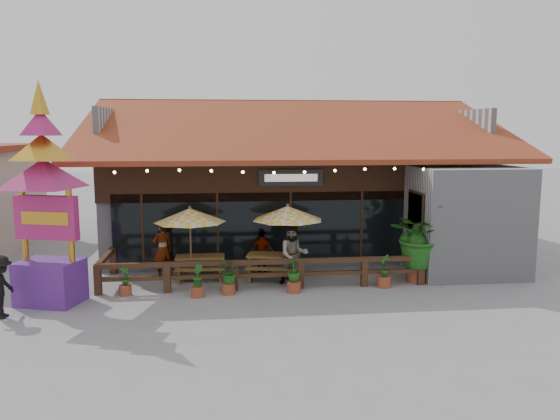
{
  "coord_description": "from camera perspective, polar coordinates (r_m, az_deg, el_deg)",
  "views": [
    {
      "loc": [
        -2.9,
        -16.5,
        4.75
      ],
      "look_at": [
        -0.91,
        1.5,
        2.14
      ],
      "focal_mm": 35.0,
      "sensor_mm": 36.0,
      "label": 1
    }
  ],
  "objects": [
    {
      "name": "patio_railing",
      "position": [
        16.76,
        -3.94,
        -6.1
      ],
      "size": [
        10.0,
        2.6,
        0.92
      ],
      "color": "#422617",
      "rests_on": "ground"
    },
    {
      "name": "picnic_table_left",
      "position": [
        17.98,
        -8.33,
        -5.52
      ],
      "size": [
        1.59,
        1.37,
        0.76
      ],
      "color": "brown",
      "rests_on": "ground"
    },
    {
      "name": "diner_b",
      "position": [
        17.05,
        1.43,
        -4.67
      ],
      "size": [
        0.95,
        0.76,
        1.91
      ],
      "primitive_type": "imported",
      "rotation": [
        0.0,
        0.0,
        0.04
      ],
      "color": "#321E10",
      "rests_on": "ground"
    },
    {
      "name": "umbrella_left",
      "position": [
        17.44,
        -9.39,
        -0.58
      ],
      "size": [
        2.44,
        2.44,
        2.43
      ],
      "color": "brown",
      "rests_on": "ground"
    },
    {
      "name": "planter_d",
      "position": [
        16.3,
        1.45,
        -6.94
      ],
      "size": [
        0.48,
        0.48,
        1.02
      ],
      "color": "brown",
      "rests_on": "ground"
    },
    {
      "name": "planter_a",
      "position": [
        16.7,
        -15.88,
        -7.31
      ],
      "size": [
        0.38,
        0.36,
        0.88
      ],
      "color": "brown",
      "rests_on": "ground"
    },
    {
      "name": "tropical_plant",
      "position": [
        17.81,
        14.24,
        -2.79
      ],
      "size": [
        2.38,
        2.39,
        2.5
      ],
      "color": "brown",
      "rests_on": "ground"
    },
    {
      "name": "pedestrian",
      "position": [
        15.78,
        -27.12,
        -7.16
      ],
      "size": [
        0.69,
        1.1,
        1.63
      ],
      "primitive_type": "imported",
      "rotation": [
        0.0,
        0.0,
        1.49
      ],
      "color": "black",
      "rests_on": "ground"
    },
    {
      "name": "diner_a",
      "position": [
        18.28,
        -12.16,
        -4.05
      ],
      "size": [
        0.81,
        0.72,
        1.86
      ],
      "primitive_type": "imported",
      "rotation": [
        0.0,
        0.0,
        3.66
      ],
      "color": "#321E10",
      "rests_on": "ground"
    },
    {
      "name": "ground",
      "position": [
        17.41,
        3.54,
        -7.64
      ],
      "size": [
        100.0,
        100.0,
        0.0
      ],
      "primitive_type": "plane",
      "color": "gray",
      "rests_on": "ground"
    },
    {
      "name": "restaurant_building",
      "position": [
        23.46,
        1.45,
        1.97
      ],
      "size": [
        15.5,
        14.73,
        6.09
      ],
      "color": "#A6A6AB",
      "rests_on": "ground"
    },
    {
      "name": "picnic_table_right",
      "position": [
        17.78,
        -0.69,
        -5.47
      ],
      "size": [
        1.95,
        1.77,
        0.81
      ],
      "color": "brown",
      "rests_on": "ground"
    },
    {
      "name": "umbrella_right",
      "position": [
        17.47,
        0.81,
        -0.36
      ],
      "size": [
        2.72,
        2.72,
        2.46
      ],
      "color": "brown",
      "rests_on": "ground"
    },
    {
      "name": "diner_c",
      "position": [
        18.57,
        -1.83,
        -4.35
      ],
      "size": [
        0.9,
        0.74,
        1.43
      ],
      "primitive_type": "imported",
      "rotation": [
        0.0,
        0.0,
        2.59
      ],
      "color": "#321E10",
      "rests_on": "ground"
    },
    {
      "name": "thai_sign_tower",
      "position": [
        16.09,
        -23.42,
        2.95
      ],
      "size": [
        3.03,
        3.03,
        6.56
      ],
      "color": "#55227F",
      "rests_on": "ground"
    },
    {
      "name": "planter_e",
      "position": [
        17.14,
        10.83,
        -6.54
      ],
      "size": [
        0.42,
        0.43,
        1.03
      ],
      "color": "brown",
      "rests_on": "ground"
    },
    {
      "name": "planter_c",
      "position": [
        16.19,
        -5.44,
        -6.89
      ],
      "size": [
        0.69,
        0.63,
        0.97
      ],
      "color": "brown",
      "rests_on": "ground"
    },
    {
      "name": "planter_b",
      "position": [
        16.06,
        -8.62,
        -7.49
      ],
      "size": [
        0.39,
        0.41,
        0.95
      ],
      "color": "brown",
      "rests_on": "ground"
    }
  ]
}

